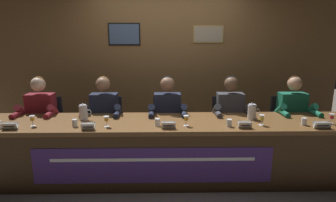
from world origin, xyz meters
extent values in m
plane|color=#70665B|center=(0.00, 0.00, 0.00)|extent=(12.00, 12.00, 0.00)
cube|color=brown|center=(0.00, 1.51, 1.30)|extent=(5.81, 0.12, 2.60)
cube|color=black|center=(-0.69, 1.44, 1.77)|extent=(0.52, 0.02, 0.36)
cube|color=slate|center=(-0.69, 1.43, 1.77)|extent=(0.48, 0.01, 0.32)
cube|color=tan|center=(0.69, 1.44, 1.77)|extent=(0.50, 0.02, 0.28)
cube|color=tan|center=(0.69, 1.43, 1.77)|extent=(0.46, 0.01, 0.24)
cube|color=brown|center=(0.00, 0.00, 0.70)|extent=(4.61, 0.81, 0.05)
cube|color=#402A16|center=(0.00, -0.38, 0.34)|extent=(4.55, 0.04, 0.68)
cube|color=#4C2D7A|center=(-0.17, -0.41, 0.34)|extent=(2.64, 0.01, 0.41)
cube|color=white|center=(-0.17, -0.41, 0.41)|extent=(2.24, 0.00, 0.04)
cylinder|color=black|center=(-1.72, 0.50, 0.01)|extent=(0.44, 0.44, 0.02)
cylinder|color=black|center=(-1.72, 0.50, 0.22)|extent=(0.05, 0.05, 0.39)
cube|color=#232328|center=(-1.72, 0.50, 0.43)|extent=(0.44, 0.44, 0.03)
cube|color=#232328|center=(-1.72, 0.70, 0.67)|extent=(0.40, 0.05, 0.44)
cylinder|color=black|center=(-1.82, 0.15, 0.22)|extent=(0.10, 0.10, 0.45)
cylinder|color=black|center=(-1.62, 0.15, 0.22)|extent=(0.10, 0.10, 0.45)
cylinder|color=black|center=(-1.82, 0.30, 0.50)|extent=(0.13, 0.34, 0.13)
cylinder|color=black|center=(-1.62, 0.30, 0.50)|extent=(0.13, 0.34, 0.13)
cube|color=maroon|center=(-1.72, 0.47, 0.74)|extent=(0.36, 0.20, 0.48)
sphere|color=beige|center=(-1.72, 0.45, 1.11)|extent=(0.19, 0.19, 0.19)
sphere|color=#593819|center=(-1.72, 0.47, 1.13)|extent=(0.17, 0.17, 0.17)
cylinder|color=maroon|center=(-1.93, 0.37, 0.76)|extent=(0.09, 0.30, 0.25)
cylinder|color=maroon|center=(-1.51, 0.37, 0.76)|extent=(0.09, 0.30, 0.25)
cylinder|color=maroon|center=(-1.93, 0.21, 0.76)|extent=(0.07, 0.24, 0.07)
cylinder|color=maroon|center=(-1.51, 0.21, 0.76)|extent=(0.07, 0.24, 0.07)
cube|color=white|center=(-1.75, -0.31, 0.77)|extent=(0.17, 0.03, 0.08)
cube|color=white|center=(-1.75, -0.27, 0.77)|extent=(0.17, 0.03, 0.08)
cube|color=black|center=(-1.75, -0.31, 0.77)|extent=(0.12, 0.01, 0.01)
cylinder|color=white|center=(-1.55, -0.17, 0.73)|extent=(0.06, 0.06, 0.00)
cylinder|color=white|center=(-1.55, -0.17, 0.76)|extent=(0.01, 0.01, 0.05)
cone|color=white|center=(-1.55, -0.17, 0.82)|extent=(0.06, 0.06, 0.06)
cylinder|color=orange|center=(-1.55, -0.17, 0.81)|extent=(0.04, 0.04, 0.04)
cylinder|color=black|center=(-0.86, 0.50, 0.01)|extent=(0.44, 0.44, 0.02)
cylinder|color=black|center=(-0.86, 0.50, 0.22)|extent=(0.05, 0.05, 0.39)
cube|color=#232328|center=(-0.86, 0.50, 0.43)|extent=(0.44, 0.44, 0.03)
cube|color=#232328|center=(-0.86, 0.70, 0.67)|extent=(0.40, 0.05, 0.44)
cylinder|color=black|center=(-0.96, 0.15, 0.22)|extent=(0.10, 0.10, 0.45)
cylinder|color=black|center=(-0.76, 0.15, 0.22)|extent=(0.10, 0.10, 0.45)
cylinder|color=black|center=(-0.96, 0.30, 0.50)|extent=(0.13, 0.34, 0.13)
cylinder|color=black|center=(-0.76, 0.30, 0.50)|extent=(0.13, 0.34, 0.13)
cube|color=#1E2338|center=(-0.86, 0.47, 0.74)|extent=(0.36, 0.20, 0.48)
sphere|color=#8E664C|center=(-0.86, 0.45, 1.11)|extent=(0.19, 0.19, 0.19)
sphere|color=#593819|center=(-0.86, 0.47, 1.13)|extent=(0.17, 0.17, 0.17)
cylinder|color=#1E2338|center=(-1.07, 0.37, 0.76)|extent=(0.09, 0.30, 0.25)
cylinder|color=#1E2338|center=(-0.65, 0.37, 0.76)|extent=(0.09, 0.30, 0.25)
cylinder|color=#1E2338|center=(-1.07, 0.21, 0.76)|extent=(0.07, 0.24, 0.07)
cylinder|color=#1E2338|center=(-0.65, 0.21, 0.76)|extent=(0.07, 0.24, 0.07)
cube|color=white|center=(-0.88, -0.33, 0.77)|extent=(0.15, 0.03, 0.08)
cube|color=white|center=(-0.88, -0.30, 0.77)|extent=(0.15, 0.03, 0.08)
cube|color=black|center=(-0.88, -0.34, 0.77)|extent=(0.11, 0.01, 0.01)
cylinder|color=white|center=(-0.70, -0.21, 0.73)|extent=(0.06, 0.06, 0.00)
cylinder|color=white|center=(-0.70, -0.21, 0.76)|extent=(0.01, 0.01, 0.05)
cone|color=white|center=(-0.70, -0.21, 0.82)|extent=(0.06, 0.06, 0.06)
cylinder|color=orange|center=(-0.70, -0.21, 0.81)|extent=(0.04, 0.04, 0.04)
cylinder|color=silver|center=(-1.06, -0.20, 0.77)|extent=(0.06, 0.06, 0.08)
cylinder|color=silver|center=(-1.06, -0.20, 0.75)|extent=(0.05, 0.05, 0.05)
cylinder|color=black|center=(0.00, 0.50, 0.01)|extent=(0.44, 0.44, 0.02)
cylinder|color=black|center=(0.00, 0.50, 0.22)|extent=(0.05, 0.05, 0.39)
cube|color=#232328|center=(0.00, 0.50, 0.43)|extent=(0.44, 0.44, 0.03)
cube|color=#232328|center=(0.00, 0.70, 0.67)|extent=(0.40, 0.05, 0.44)
cylinder|color=black|center=(-0.10, 0.15, 0.22)|extent=(0.10, 0.10, 0.45)
cylinder|color=black|center=(0.10, 0.15, 0.22)|extent=(0.10, 0.10, 0.45)
cylinder|color=black|center=(-0.10, 0.30, 0.50)|extent=(0.13, 0.34, 0.13)
cylinder|color=black|center=(0.10, 0.30, 0.50)|extent=(0.13, 0.34, 0.13)
cube|color=#1E2338|center=(0.00, 0.47, 0.74)|extent=(0.36, 0.20, 0.48)
sphere|color=#8E664C|center=(0.00, 0.45, 1.11)|extent=(0.19, 0.19, 0.19)
sphere|color=black|center=(0.00, 0.47, 1.13)|extent=(0.17, 0.17, 0.17)
cylinder|color=#1E2338|center=(-0.21, 0.37, 0.76)|extent=(0.09, 0.30, 0.25)
cylinder|color=#1E2338|center=(0.21, 0.37, 0.76)|extent=(0.09, 0.30, 0.25)
cylinder|color=#1E2338|center=(-0.21, 0.21, 0.76)|extent=(0.07, 0.24, 0.07)
cylinder|color=#1E2338|center=(0.21, 0.21, 0.76)|extent=(0.07, 0.24, 0.07)
cube|color=white|center=(0.00, -0.31, 0.77)|extent=(0.16, 0.03, 0.08)
cube|color=white|center=(0.00, -0.27, 0.77)|extent=(0.16, 0.03, 0.08)
cube|color=black|center=(0.00, -0.31, 0.77)|extent=(0.11, 0.01, 0.01)
cylinder|color=white|center=(0.20, -0.19, 0.73)|extent=(0.06, 0.06, 0.00)
cylinder|color=white|center=(0.20, -0.19, 0.76)|extent=(0.01, 0.01, 0.05)
cone|color=white|center=(0.20, -0.19, 0.82)|extent=(0.06, 0.06, 0.06)
cylinder|color=orange|center=(0.20, -0.19, 0.81)|extent=(0.04, 0.04, 0.04)
cylinder|color=silver|center=(-0.12, -0.18, 0.77)|extent=(0.06, 0.06, 0.08)
cylinder|color=silver|center=(-0.12, -0.18, 0.75)|extent=(0.05, 0.05, 0.05)
cylinder|color=black|center=(0.86, 0.50, 0.01)|extent=(0.44, 0.44, 0.02)
cylinder|color=black|center=(0.86, 0.50, 0.22)|extent=(0.05, 0.05, 0.39)
cube|color=#232328|center=(0.86, 0.50, 0.43)|extent=(0.44, 0.44, 0.03)
cube|color=#232328|center=(0.86, 0.70, 0.67)|extent=(0.40, 0.05, 0.44)
cylinder|color=black|center=(0.76, 0.15, 0.22)|extent=(0.10, 0.10, 0.45)
cylinder|color=black|center=(0.96, 0.15, 0.22)|extent=(0.10, 0.10, 0.45)
cylinder|color=black|center=(0.76, 0.30, 0.50)|extent=(0.13, 0.34, 0.13)
cylinder|color=black|center=(0.96, 0.30, 0.50)|extent=(0.13, 0.34, 0.13)
cube|color=#38383D|center=(0.86, 0.47, 0.74)|extent=(0.36, 0.20, 0.48)
sphere|color=brown|center=(0.86, 0.45, 1.11)|extent=(0.19, 0.19, 0.19)
sphere|color=black|center=(0.86, 0.47, 1.13)|extent=(0.17, 0.17, 0.17)
cylinder|color=#38383D|center=(0.65, 0.37, 0.76)|extent=(0.09, 0.30, 0.25)
cylinder|color=#38383D|center=(1.07, 0.37, 0.76)|extent=(0.09, 0.30, 0.25)
cylinder|color=#38383D|center=(0.65, 0.21, 0.76)|extent=(0.07, 0.24, 0.07)
cylinder|color=#38383D|center=(1.07, 0.21, 0.76)|extent=(0.07, 0.24, 0.07)
cube|color=white|center=(0.85, -0.31, 0.77)|extent=(0.15, 0.03, 0.08)
cube|color=white|center=(0.85, -0.27, 0.77)|extent=(0.15, 0.03, 0.08)
cube|color=black|center=(0.85, -0.31, 0.77)|extent=(0.11, 0.01, 0.01)
cylinder|color=white|center=(1.08, -0.18, 0.73)|extent=(0.06, 0.06, 0.00)
cylinder|color=white|center=(1.08, -0.18, 0.76)|extent=(0.01, 0.01, 0.05)
cone|color=white|center=(1.08, -0.18, 0.82)|extent=(0.06, 0.06, 0.06)
cylinder|color=yellow|center=(1.08, -0.18, 0.81)|extent=(0.04, 0.04, 0.04)
cylinder|color=silver|center=(0.69, -0.22, 0.77)|extent=(0.06, 0.06, 0.08)
cylinder|color=silver|center=(0.69, -0.22, 0.75)|extent=(0.05, 0.05, 0.05)
cylinder|color=black|center=(1.72, 0.50, 0.01)|extent=(0.44, 0.44, 0.02)
cylinder|color=black|center=(1.72, 0.50, 0.22)|extent=(0.05, 0.05, 0.39)
cube|color=#232328|center=(1.72, 0.50, 0.43)|extent=(0.44, 0.44, 0.03)
cube|color=#232328|center=(1.72, 0.70, 0.67)|extent=(0.40, 0.05, 0.44)
cylinder|color=black|center=(1.62, 0.15, 0.22)|extent=(0.10, 0.10, 0.45)
cylinder|color=black|center=(1.82, 0.15, 0.22)|extent=(0.10, 0.10, 0.45)
cylinder|color=black|center=(1.62, 0.30, 0.50)|extent=(0.13, 0.34, 0.13)
cylinder|color=black|center=(1.82, 0.30, 0.50)|extent=(0.13, 0.34, 0.13)
cube|color=#196047|center=(1.72, 0.47, 0.74)|extent=(0.36, 0.20, 0.48)
sphere|color=tan|center=(1.72, 0.45, 1.11)|extent=(0.19, 0.19, 0.19)
sphere|color=#331E0F|center=(1.72, 0.47, 1.13)|extent=(0.17, 0.17, 0.17)
cylinder|color=#196047|center=(1.51, 0.37, 0.76)|extent=(0.09, 0.30, 0.25)
cylinder|color=#196047|center=(1.93, 0.37, 0.76)|extent=(0.09, 0.30, 0.25)
cylinder|color=#196047|center=(1.51, 0.21, 0.76)|extent=(0.07, 0.24, 0.07)
cylinder|color=#196047|center=(1.93, 0.21, 0.76)|extent=(0.07, 0.24, 0.07)
cube|color=white|center=(1.71, -0.33, 0.77)|extent=(0.19, 0.03, 0.08)
cube|color=white|center=(1.71, -0.30, 0.77)|extent=(0.19, 0.03, 0.08)
cube|color=black|center=(1.71, -0.34, 0.77)|extent=(0.13, 0.01, 0.01)
cylinder|color=white|center=(1.91, -0.15, 0.73)|extent=(0.06, 0.06, 0.00)
cylinder|color=white|center=(1.91, -0.15, 0.76)|extent=(0.01, 0.01, 0.05)
cone|color=white|center=(1.91, -0.15, 0.82)|extent=(0.06, 0.06, 0.06)
cylinder|color=#B21E2D|center=(1.91, -0.15, 0.81)|extent=(0.04, 0.04, 0.04)
cylinder|color=silver|center=(1.57, -0.19, 0.77)|extent=(0.06, 0.06, 0.08)
cylinder|color=silver|center=(1.57, -0.19, 0.75)|extent=(0.05, 0.05, 0.05)
cylinder|color=silver|center=(-1.04, 0.07, 0.82)|extent=(0.10, 0.10, 0.18)
cylinder|color=silver|center=(-1.04, 0.07, 0.91)|extent=(0.08, 0.08, 0.01)
sphere|color=silver|center=(-1.04, 0.07, 0.93)|extent=(0.02, 0.02, 0.02)
torus|color=silver|center=(-0.97, 0.07, 0.83)|extent=(0.07, 0.01, 0.07)
cylinder|color=silver|center=(1.04, 0.06, 0.82)|extent=(0.10, 0.10, 0.18)
cylinder|color=silver|center=(1.04, 0.06, 0.91)|extent=(0.08, 0.09, 0.01)
sphere|color=silver|center=(1.04, 0.06, 0.93)|extent=(0.02, 0.02, 0.02)
torus|color=silver|center=(1.11, 0.06, 0.83)|extent=(0.07, 0.01, 0.07)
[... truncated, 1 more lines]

